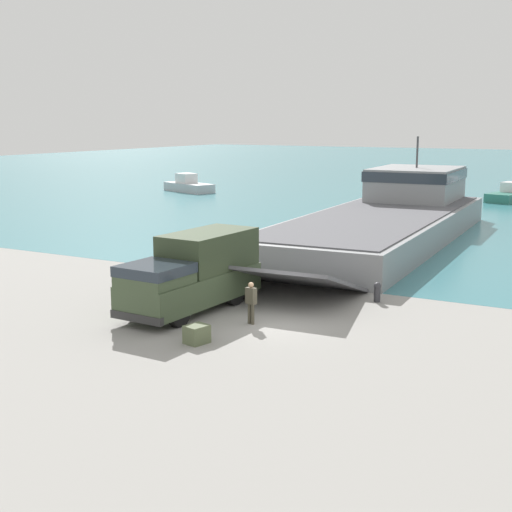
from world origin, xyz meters
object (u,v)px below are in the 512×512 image
landing_craft (389,215)px  soldier_on_ramp (251,300)px  military_truck (193,272)px  cargo_crate (197,334)px  moored_boat_b (188,186)px  moored_boat_a (511,195)px  mooring_bollard (377,291)px

landing_craft → soldier_on_ramp: size_ratio=20.01×
landing_craft → military_truck: (-0.97, -22.75, 0.09)m
military_truck → cargo_crate: bearing=37.9°
military_truck → moored_boat_b: military_truck is taller
military_truck → soldier_on_ramp: 3.35m
military_truck → moored_boat_a: military_truck is taller
moored_boat_b → mooring_bollard: bearing=64.3°
military_truck → cargo_crate: (2.71, -3.86, -1.29)m
soldier_on_ramp → mooring_bollard: 6.64m
soldier_on_ramp → cargo_crate: size_ratio=2.10×
moored_boat_b → military_truck: bearing=55.3°
soldier_on_ramp → moored_boat_b: moored_boat_b is taller
landing_craft → mooring_bollard: 18.51m
soldier_on_ramp → mooring_bollard: (3.20, 5.80, -0.50)m
military_truck → cargo_crate: size_ratio=9.13×
moored_boat_a → soldier_on_ramp: bearing=101.7°
moored_boat_b → moored_boat_a: bearing=123.8°
moored_boat_b → cargo_crate: size_ratio=8.78×
military_truck → cargo_crate: military_truck is taller
landing_craft → moored_boat_b: landing_craft is taller
moored_boat_b → cargo_crate: 56.70m
military_truck → moored_boat_a: size_ratio=1.05×
mooring_bollard → cargo_crate: (-3.70, -8.94, -0.15)m
soldier_on_ramp → mooring_bollard: soldier_on_ramp is taller
moored_boat_a → cargo_crate: size_ratio=8.72×
soldier_on_ramp → moored_boat_b: 54.44m
mooring_bollard → cargo_crate: bearing=-112.5°
military_truck → moored_boat_a: 50.84m
military_truck → soldier_on_ramp: size_ratio=4.34×
mooring_bollard → cargo_crate: mooring_bollard is taller
landing_craft → moored_boat_a: bearing=80.3°
military_truck → mooring_bollard: bearing=131.2°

